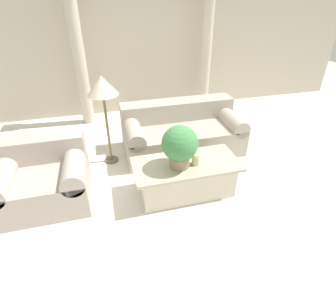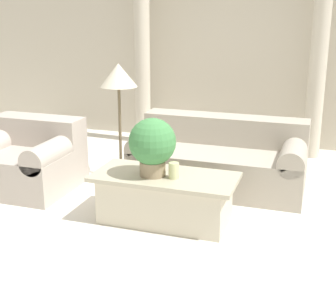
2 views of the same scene
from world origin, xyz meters
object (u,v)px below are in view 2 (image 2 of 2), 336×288
object	(u,v)px
loveseat	(27,159)
floor_lamp	(119,79)
sofa_long	(220,158)
coffee_table	(165,197)
potted_plant	(153,144)

from	to	relation	value
loveseat	floor_lamp	world-z (taller)	floor_lamp
loveseat	floor_lamp	size ratio (longest dim) A/B	0.79
sofa_long	floor_lamp	distance (m)	1.50
floor_lamp	sofa_long	bearing A→B (deg)	4.71
coffee_table	potted_plant	size ratio (longest dim) A/B	2.48
sofa_long	loveseat	bearing A→B (deg)	-160.23
sofa_long	floor_lamp	xyz separation A→B (m)	(-1.21, -0.10, 0.88)
loveseat	coffee_table	world-z (taller)	loveseat
potted_plant	floor_lamp	size ratio (longest dim) A/B	0.40
floor_lamp	coffee_table	bearing A→B (deg)	-47.94
sofa_long	coffee_table	xyz separation A→B (m)	(-0.29, -1.12, -0.09)
coffee_table	potted_plant	bearing A→B (deg)	-156.53
sofa_long	floor_lamp	bearing A→B (deg)	-175.29
floor_lamp	potted_plant	bearing A→B (deg)	-52.48
coffee_table	floor_lamp	bearing A→B (deg)	132.06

